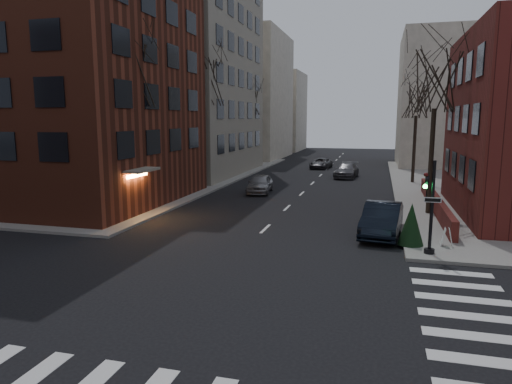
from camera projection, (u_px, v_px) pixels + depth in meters
ground at (165, 326)px, 13.09m from camera, size 160.00×160.00×0.00m
sidewalk_far_left at (44, 173)px, 49.11m from camera, size 44.00×44.00×0.15m
building_left_brick at (63, 72)px, 31.35m from camera, size 15.00×15.00×18.00m
building_left_tan at (158, 39)px, 47.61m from camera, size 18.00×18.00×28.00m
low_wall_right at (435, 202)px, 28.72m from camera, size 0.35×16.00×1.00m
building_distant_la at (237, 97)px, 67.92m from camera, size 14.00×16.00×18.00m
building_distant_ra at (459, 101)px, 55.63m from camera, size 14.00×14.00×16.00m
building_distant_lb at (275, 112)px, 83.93m from camera, size 10.00×12.00×14.00m
traffic_signal at (430, 213)px, 19.33m from camera, size 0.76×0.44×4.00m
tree_left_a at (132, 75)px, 27.33m from camera, size 4.18×4.18×10.26m
tree_left_b at (205, 82)px, 38.70m from camera, size 4.40×4.40×10.80m
tree_left_c at (250, 99)px, 52.19m from camera, size 3.96×3.96×9.72m
tree_right_a at (436, 81)px, 26.71m from camera, size 3.96×3.96×9.72m
tree_right_b at (417, 99)px, 40.13m from camera, size 3.74×3.74×9.18m
streetlamp_near at (194, 140)px, 35.49m from camera, size 0.36×0.36×6.28m
streetlamp_far at (259, 132)px, 54.55m from camera, size 0.36×0.36×6.28m
parked_sedan at (382, 219)px, 23.02m from camera, size 2.28×5.19×1.66m
car_lane_silver at (260, 184)px, 36.30m from camera, size 2.17×4.48×1.47m
car_lane_gray at (346, 170)px, 45.59m from camera, size 2.45×5.13×1.44m
car_lane_far at (321, 163)px, 53.86m from camera, size 2.52×4.56×1.21m
sandwich_board at (447, 237)px, 20.68m from camera, size 0.39×0.53×0.82m
evergreen_shrub at (411, 224)px, 20.79m from camera, size 1.23×1.23×1.93m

